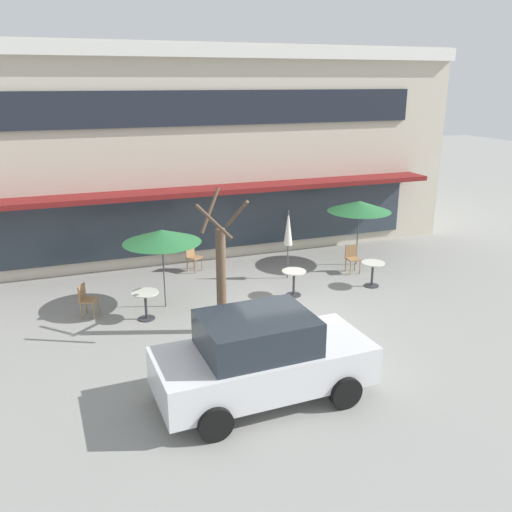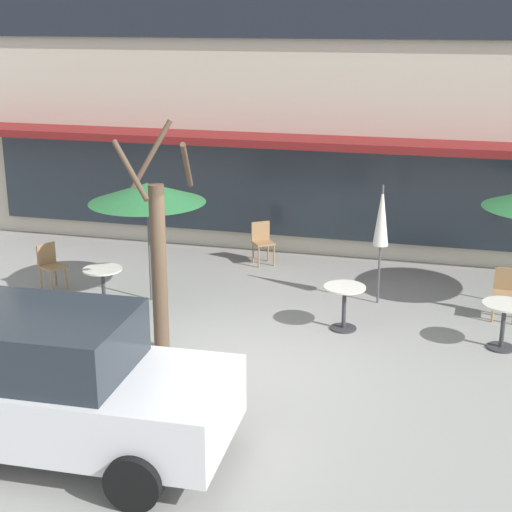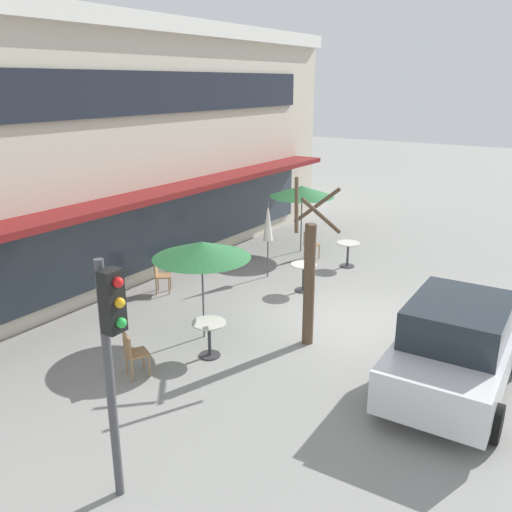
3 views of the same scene
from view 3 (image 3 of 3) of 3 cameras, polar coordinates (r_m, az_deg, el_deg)
ground_plane at (r=12.94m, az=9.69°, el=-7.10°), size 80.00×80.00×0.00m
building_facade at (r=18.24m, az=-20.03°, el=11.02°), size 18.63×9.10×7.12m
cafe_table_near_wall at (r=16.70m, az=9.66°, el=0.60°), size 0.70×0.70×0.76m
cafe_table_streetside at (r=14.60m, az=5.03°, el=-1.77°), size 0.70×0.70×0.76m
cafe_table_by_tree at (r=11.20m, az=-4.94°, el=-8.09°), size 0.70×0.70×0.76m
patio_umbrella_green_folded at (r=11.49m, az=-5.76°, el=0.66°), size 2.10×2.10×2.20m
patio_umbrella_cream_folded at (r=15.29m, az=1.27°, el=3.57°), size 0.28×0.28×2.20m
patio_umbrella_corner_open at (r=17.72m, az=4.88°, el=6.81°), size 2.10×2.10×2.20m
cafe_chair_0 at (r=10.69m, az=-12.82°, el=-9.77°), size 0.54×0.54×0.89m
cafe_chair_1 at (r=17.32m, az=5.71°, el=1.42°), size 0.42×0.42×0.89m
cafe_chair_2 at (r=14.65m, az=-10.06°, el=-1.86°), size 0.56×0.56×0.89m
parked_sedan at (r=10.54m, az=20.38°, el=-8.76°), size 4.26×2.14×1.76m
street_tree at (r=11.37m, az=5.64°, el=-2.10°), size 1.24×1.24×3.57m
traffic_light_pole at (r=7.03m, az=-14.96°, el=-9.03°), size 0.26×0.43×3.40m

